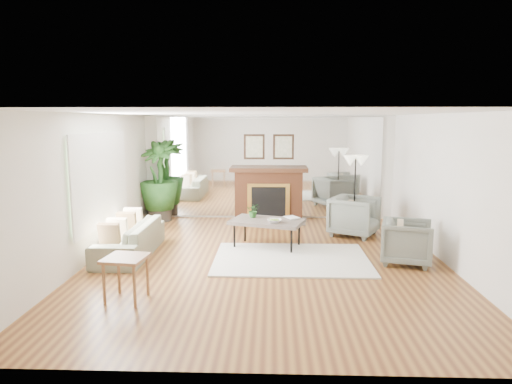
{
  "coord_description": "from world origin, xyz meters",
  "views": [
    {
      "loc": [
        0.09,
        -7.52,
        2.39
      ],
      "look_at": [
        -0.21,
        0.6,
        1.1
      ],
      "focal_mm": 32.0,
      "sensor_mm": 36.0,
      "label": 1
    }
  ],
  "objects_px": {
    "sofa": "(130,239)",
    "floor_lamp": "(355,167)",
    "armchair_front": "(407,242)",
    "side_table": "(126,264)",
    "potted_ficus": "(159,178)",
    "coffee_table": "(267,222)",
    "armchair_back": "(355,216)",
    "fireplace": "(269,193)"
  },
  "relations": [
    {
      "from": "sofa",
      "to": "floor_lamp",
      "type": "height_order",
      "value": "floor_lamp"
    },
    {
      "from": "armchair_front",
      "to": "side_table",
      "type": "xyz_separation_m",
      "value": [
        -4.2,
        -1.73,
        0.13
      ]
    },
    {
      "from": "side_table",
      "to": "floor_lamp",
      "type": "height_order",
      "value": "floor_lamp"
    },
    {
      "from": "potted_ficus",
      "to": "coffee_table",
      "type": "bearing_deg",
      "value": -40.78
    },
    {
      "from": "armchair_back",
      "to": "armchair_front",
      "type": "xyz_separation_m",
      "value": [
        0.55,
        -1.86,
        -0.04
      ]
    },
    {
      "from": "armchair_front",
      "to": "sofa",
      "type": "bearing_deg",
      "value": 101.91
    },
    {
      "from": "fireplace",
      "to": "sofa",
      "type": "height_order",
      "value": "fireplace"
    },
    {
      "from": "coffee_table",
      "to": "armchair_back",
      "type": "xyz_separation_m",
      "value": [
        1.81,
        0.96,
        -0.07
      ]
    },
    {
      "from": "armchair_front",
      "to": "side_table",
      "type": "bearing_deg",
      "value": 127.96
    },
    {
      "from": "fireplace",
      "to": "armchair_back",
      "type": "xyz_separation_m",
      "value": [
        1.8,
        -1.43,
        -0.25
      ]
    },
    {
      "from": "sofa",
      "to": "floor_lamp",
      "type": "distance_m",
      "value": 4.85
    },
    {
      "from": "coffee_table",
      "to": "floor_lamp",
      "type": "relative_size",
      "value": 0.91
    },
    {
      "from": "sofa",
      "to": "floor_lamp",
      "type": "xyz_separation_m",
      "value": [
        4.31,
        1.94,
        1.11
      ]
    },
    {
      "from": "armchair_front",
      "to": "side_table",
      "type": "distance_m",
      "value": 4.55
    },
    {
      "from": "armchair_back",
      "to": "floor_lamp",
      "type": "relative_size",
      "value": 0.55
    },
    {
      "from": "side_table",
      "to": "potted_ficus",
      "type": "xyz_separation_m",
      "value": [
        -0.75,
        4.86,
        0.52
      ]
    },
    {
      "from": "fireplace",
      "to": "armchair_front",
      "type": "xyz_separation_m",
      "value": [
        2.35,
        -3.29,
        -0.29
      ]
    },
    {
      "from": "armchair_back",
      "to": "potted_ficus",
      "type": "xyz_separation_m",
      "value": [
        -4.4,
        1.27,
        0.61
      ]
    },
    {
      "from": "floor_lamp",
      "to": "potted_ficus",
      "type": "bearing_deg",
      "value": 168.78
    },
    {
      "from": "armchair_back",
      "to": "side_table",
      "type": "relative_size",
      "value": 1.51
    },
    {
      "from": "fireplace",
      "to": "potted_ficus",
      "type": "xyz_separation_m",
      "value": [
        -2.6,
        -0.16,
        0.37
      ]
    },
    {
      "from": "fireplace",
      "to": "armchair_front",
      "type": "relative_size",
      "value": 2.53
    },
    {
      "from": "coffee_table",
      "to": "armchair_back",
      "type": "bearing_deg",
      "value": 28.01
    },
    {
      "from": "sofa",
      "to": "side_table",
      "type": "height_order",
      "value": "side_table"
    },
    {
      "from": "side_table",
      "to": "armchair_front",
      "type": "bearing_deg",
      "value": 22.4
    },
    {
      "from": "fireplace",
      "to": "floor_lamp",
      "type": "bearing_deg",
      "value": -29.32
    },
    {
      "from": "side_table",
      "to": "potted_ficus",
      "type": "relative_size",
      "value": 0.31
    },
    {
      "from": "sofa",
      "to": "armchair_front",
      "type": "bearing_deg",
      "value": 86.37
    },
    {
      "from": "side_table",
      "to": "fireplace",
      "type": "bearing_deg",
      "value": 69.72
    },
    {
      "from": "armchair_front",
      "to": "coffee_table",
      "type": "bearing_deg",
      "value": 84.79
    },
    {
      "from": "potted_ficus",
      "to": "floor_lamp",
      "type": "xyz_separation_m",
      "value": [
        4.46,
        -0.88,
        0.38
      ]
    },
    {
      "from": "coffee_table",
      "to": "armchair_front",
      "type": "relative_size",
      "value": 1.85
    },
    {
      "from": "side_table",
      "to": "floor_lamp",
      "type": "distance_m",
      "value": 5.51
    },
    {
      "from": "armchair_back",
      "to": "floor_lamp",
      "type": "bearing_deg",
      "value": 19.93
    },
    {
      "from": "potted_ficus",
      "to": "armchair_front",
      "type": "bearing_deg",
      "value": -32.32
    },
    {
      "from": "sofa",
      "to": "side_table",
      "type": "relative_size",
      "value": 3.35
    },
    {
      "from": "armchair_back",
      "to": "armchair_front",
      "type": "height_order",
      "value": "armchair_back"
    },
    {
      "from": "sofa",
      "to": "fireplace",
      "type": "bearing_deg",
      "value": 140.61
    },
    {
      "from": "potted_ficus",
      "to": "floor_lamp",
      "type": "bearing_deg",
      "value": -11.22
    },
    {
      "from": "fireplace",
      "to": "sofa",
      "type": "bearing_deg",
      "value": -129.41
    },
    {
      "from": "armchair_back",
      "to": "fireplace",
      "type": "bearing_deg",
      "value": 79.52
    },
    {
      "from": "armchair_back",
      "to": "side_table",
      "type": "bearing_deg",
      "value": 162.49
    }
  ]
}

